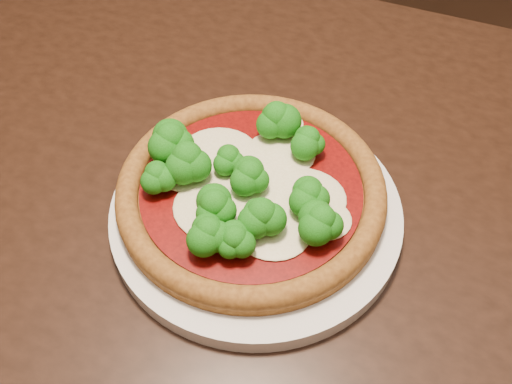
# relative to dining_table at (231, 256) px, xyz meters

# --- Properties ---
(floor) EXTENTS (4.00, 4.00, 0.00)m
(floor) POSITION_rel_dining_table_xyz_m (0.05, 0.19, -0.65)
(floor) COLOR black
(floor) RESTS_ON ground
(dining_table) EXTENTS (1.25, 1.00, 0.75)m
(dining_table) POSITION_rel_dining_table_xyz_m (0.00, 0.00, 0.00)
(dining_table) COLOR black
(dining_table) RESTS_ON floor
(plate) EXTENTS (0.28, 0.28, 0.02)m
(plate) POSITION_rel_dining_table_xyz_m (0.03, -0.01, 0.11)
(plate) COLOR silver
(plate) RESTS_ON dining_table
(pizza) EXTENTS (0.26, 0.26, 0.06)m
(pizza) POSITION_rel_dining_table_xyz_m (0.02, -0.00, 0.14)
(pizza) COLOR brown
(pizza) RESTS_ON plate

